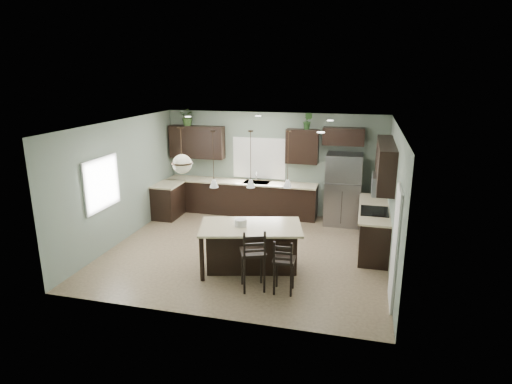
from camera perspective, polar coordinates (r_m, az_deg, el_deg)
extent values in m
plane|color=#9E8466|center=(9.60, -1.18, -7.79)|extent=(6.00, 6.00, 0.00)
cube|color=white|center=(7.51, 18.04, -7.07)|extent=(0.04, 0.82, 2.04)
cube|color=white|center=(11.78, 0.44, 4.55)|extent=(1.35, 0.02, 1.00)
cube|color=white|center=(9.63, -19.95, 1.07)|extent=(0.02, 1.10, 1.00)
cube|color=black|center=(11.86, -11.65, -1.18)|extent=(0.60, 0.90, 0.90)
cube|color=beige|center=(11.73, -11.68, 1.01)|extent=(0.66, 0.96, 0.04)
cube|color=black|center=(11.88, -2.01, -0.82)|extent=(4.20, 0.60, 0.90)
cube|color=beige|center=(11.74, -2.06, 1.35)|extent=(4.20, 0.66, 0.04)
cube|color=gray|center=(11.62, 0.07, 1.29)|extent=(0.70, 0.45, 0.01)
cylinder|color=silver|center=(11.56, 0.04, 1.95)|extent=(0.02, 0.02, 0.28)
cube|color=black|center=(12.09, -7.87, 6.62)|extent=(1.55, 0.34, 0.90)
cube|color=black|center=(11.33, 6.19, 6.07)|extent=(0.85, 0.34, 0.90)
cube|color=black|center=(11.19, 11.61, 7.28)|extent=(1.05, 0.34, 0.45)
cube|color=black|center=(9.96, 15.41, -4.72)|extent=(0.60, 2.35, 0.90)
cube|color=beige|center=(9.81, 15.49, -2.13)|extent=(0.66, 2.35, 0.04)
cube|color=black|center=(9.54, 15.52, -2.48)|extent=(0.58, 0.75, 0.02)
cube|color=gray|center=(9.69, 13.62, -5.15)|extent=(0.01, 0.72, 0.60)
cube|color=black|center=(9.56, 16.84, 3.70)|extent=(0.34, 2.35, 0.90)
cube|color=gray|center=(9.38, 16.40, 1.00)|extent=(0.40, 0.75, 0.40)
cube|color=gray|center=(11.19, 11.53, 0.34)|extent=(0.90, 0.74, 1.85)
cube|color=black|center=(8.56, -0.68, -7.45)|extent=(2.18, 1.56, 0.92)
cylinder|color=silver|center=(8.37, -2.07, -4.09)|extent=(0.24, 0.24, 0.14)
cube|color=black|center=(7.77, -0.41, -8.89)|extent=(0.57, 0.57, 1.18)
cube|color=black|center=(7.71, 3.74, -9.78)|extent=(0.40, 0.40, 1.02)
imported|color=#324F22|center=(12.07, -9.07, 9.86)|extent=(0.54, 0.51, 0.48)
imported|color=#295023|center=(11.19, 6.93, 9.40)|extent=(0.29, 0.26, 0.44)
plane|color=slate|center=(11.73, 2.36, 3.75)|extent=(6.00, 0.00, 6.00)
plane|color=slate|center=(6.66, -7.57, -5.81)|extent=(6.00, 0.00, 6.00)
plane|color=slate|center=(10.32, -17.50, 1.36)|extent=(0.00, 5.50, 5.50)
plane|color=slate|center=(8.85, 17.85, -0.99)|extent=(0.00, 5.50, 5.50)
plane|color=white|center=(8.87, -1.28, 9.05)|extent=(6.00, 6.00, 0.00)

